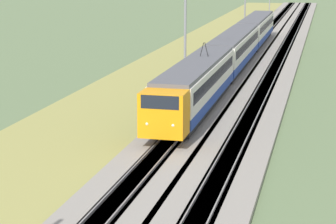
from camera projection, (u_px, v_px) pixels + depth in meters
ballast_main at (216, 90)px, 56.65m from camera, size 240.00×4.40×0.30m
ballast_adjacent at (263, 92)px, 55.72m from camera, size 240.00×4.40×0.30m
track_main at (216, 90)px, 56.65m from camera, size 240.00×1.57×0.45m
track_adjacent at (263, 92)px, 55.72m from camera, size 240.00×1.57×0.45m
grass_verge at (145, 88)px, 58.13m from camera, size 240.00×10.46×0.12m
passenger_train at (235, 48)px, 67.03m from camera, size 61.80×2.84×4.99m
catenary_mast_mid at (186, 33)px, 56.20m from camera, size 0.22×2.56×9.73m
catenary_mast_far at (245, 4)px, 95.88m from camera, size 0.22×2.56×9.25m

